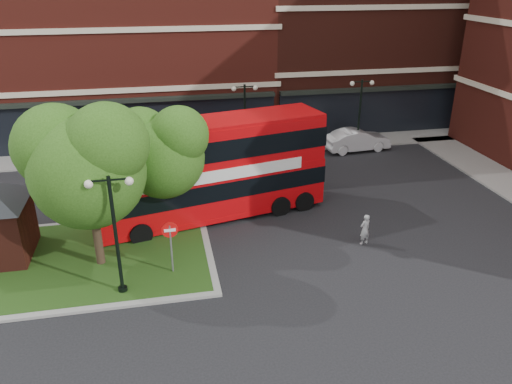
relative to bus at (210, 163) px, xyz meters
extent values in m
plane|color=black|center=(1.23, -6.27, -2.93)|extent=(120.00, 120.00, 0.00)
cube|color=slate|center=(1.23, 10.23, -2.87)|extent=(44.00, 3.00, 0.12)
cube|color=maroon|center=(-6.77, 17.73, 4.07)|extent=(26.00, 12.00, 14.00)
cube|color=#471911|center=(15.23, 17.73, 5.07)|extent=(18.00, 12.00, 16.00)
cube|color=gray|center=(-6.77, -3.27, -2.87)|extent=(12.60, 7.60, 0.12)
cube|color=#19380F|center=(-6.77, -3.27, -2.85)|extent=(12.00, 7.00, 0.15)
cylinder|color=#2D2116|center=(-5.27, -3.77, -0.97)|extent=(0.36, 0.36, 3.92)
sphere|color=#254D13|center=(-5.27, -3.77, 1.41)|extent=(4.60, 4.60, 4.60)
sphere|color=#254D13|center=(-6.42, -3.08, 2.32)|extent=(3.45, 3.45, 3.45)
sphere|color=#254D13|center=(-4.35, -4.23, 2.67)|extent=(3.22, 3.22, 3.22)
cylinder|color=#2D2116|center=(-2.27, -1.27, -1.19)|extent=(0.36, 0.36, 3.47)
sphere|color=#254D13|center=(-2.27, -1.27, 0.92)|extent=(3.80, 3.80, 3.80)
sphere|color=#254D13|center=(-3.22, -0.70, 1.72)|extent=(2.85, 2.85, 2.85)
sphere|color=#254D13|center=(-1.51, -1.65, 2.03)|extent=(2.66, 2.66, 2.66)
cylinder|color=black|center=(-4.27, -6.07, -0.43)|extent=(0.14, 0.14, 5.00)
cylinder|color=black|center=(-4.27, -6.07, -2.78)|extent=(0.36, 0.36, 0.30)
cube|color=black|center=(-4.27, -6.07, 1.92)|extent=(1.40, 0.06, 0.06)
sphere|color=#F2EACC|center=(-4.97, -6.07, 1.82)|extent=(0.32, 0.32, 0.32)
sphere|color=#F2EACC|center=(-3.57, -6.07, 1.82)|extent=(0.32, 0.32, 0.32)
cylinder|color=black|center=(3.23, 8.23, -0.43)|extent=(0.14, 0.14, 5.00)
cylinder|color=black|center=(3.23, 8.23, -2.78)|extent=(0.36, 0.36, 0.30)
cube|color=black|center=(3.23, 8.23, 1.92)|extent=(1.40, 0.06, 0.06)
sphere|color=#F2EACC|center=(2.53, 8.23, 1.82)|extent=(0.32, 0.32, 0.32)
sphere|color=#F2EACC|center=(3.93, 8.23, 1.82)|extent=(0.32, 0.32, 0.32)
cylinder|color=black|center=(11.23, 8.23, -0.43)|extent=(0.14, 0.14, 5.00)
cylinder|color=black|center=(11.23, 8.23, -2.78)|extent=(0.36, 0.36, 0.30)
cube|color=black|center=(11.23, 8.23, 1.92)|extent=(1.40, 0.06, 0.06)
sphere|color=#F2EACC|center=(10.53, 8.23, 1.82)|extent=(0.32, 0.32, 0.32)
sphere|color=#F2EACC|center=(11.93, 8.23, 1.82)|extent=(0.32, 0.32, 0.32)
cube|color=#BE070B|center=(0.00, 0.00, -1.33)|extent=(11.98, 5.20, 2.23)
cube|color=#BE070B|center=(0.00, 0.00, 0.90)|extent=(11.86, 5.14, 2.23)
cube|color=black|center=(0.00, 0.00, 1.01)|extent=(11.98, 5.20, 1.01)
cube|color=silver|center=(0.30, -1.32, -0.17)|extent=(8.55, 2.00, 0.58)
imported|color=#9B9A9D|center=(6.56, -4.27, -2.17)|extent=(0.63, 0.51, 1.51)
imported|color=#9E9FA4|center=(-2.64, 9.73, -2.27)|extent=(4.01, 1.92, 1.32)
imported|color=silver|center=(11.20, 8.23, -2.16)|extent=(4.76, 2.04, 1.53)
cylinder|color=slate|center=(-2.27, -5.06, -1.77)|extent=(0.08, 0.08, 2.30)
cylinder|color=red|center=(-2.27, -5.06, -0.83)|extent=(0.67, 0.08, 0.67)
cube|color=white|center=(-2.27, -5.06, -0.83)|extent=(0.47, 0.06, 0.13)
camera|label=1|loc=(-2.39, -23.11, 8.74)|focal=35.00mm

